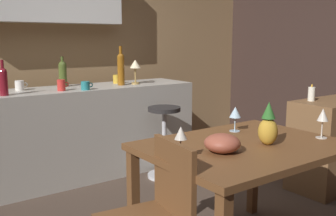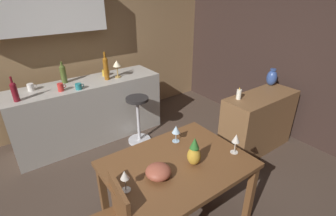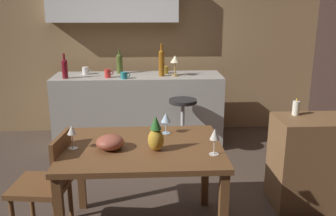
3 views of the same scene
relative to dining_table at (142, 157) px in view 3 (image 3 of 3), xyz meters
The scene contains 21 objects.
ground_plane 0.82m from the dining_table, 100.69° to the left, with size 9.00×9.00×0.00m, color #47382D.
wall_kitchen_back 2.68m from the dining_table, 93.43° to the left, with size 5.20×0.33×2.60m.
dining_table is the anchor object (origin of this frame).
kitchen_counter 2.00m from the dining_table, 92.21° to the left, with size 2.10×0.60×0.90m, color #B2ADA3.
sideboard_cabinet 1.75m from the dining_table, 11.76° to the left, with size 1.10×0.44×0.82m, color brown.
chair_near_window 0.72m from the dining_table, behind, with size 0.44×0.44×0.86m.
bar_stool 1.56m from the dining_table, 73.24° to the left, with size 0.34×0.34×0.71m.
wine_glass_left 0.59m from the dining_table, 20.47° to the right, with size 0.07×0.07×0.19m.
wine_glass_right 0.40m from the dining_table, 54.58° to the left, with size 0.08×0.08×0.17m.
wine_glass_center 0.56m from the dining_table, behind, with size 0.07×0.07×0.18m.
pineapple_centerpiece 0.24m from the dining_table, 42.70° to the right, with size 0.12×0.12×0.26m.
fruit_bowl 0.28m from the dining_table, 167.57° to the right, with size 0.21×0.21×0.11m, color #9E4C38.
wine_bottle_olive 2.20m from the dining_table, 98.26° to the left, with size 0.08×0.08×0.30m.
wine_bottle_amber 1.98m from the dining_table, 83.48° to the left, with size 0.07×0.07×0.40m.
wine_bottle_ruby 2.10m from the dining_table, 117.10° to the left, with size 0.07×0.07×0.30m.
cup_red 1.93m from the dining_table, 103.21° to the left, with size 0.11×0.07×0.10m.
cup_teal 1.82m from the dining_table, 97.49° to the left, with size 0.12×0.08×0.08m.
cup_mustard 2.13m from the dining_table, 82.72° to the left, with size 0.12×0.08×0.09m.
cup_white 2.25m from the dining_table, 109.42° to the left, with size 0.11×0.08×0.09m.
counter_lamp 2.00m from the dining_table, 78.62° to the left, with size 0.12×0.12×0.26m.
pillar_candle_tall 1.44m from the dining_table, 19.01° to the left, with size 0.06×0.06×0.15m.
Camera 3 is at (0.15, -3.09, 1.77)m, focal length 39.67 mm.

